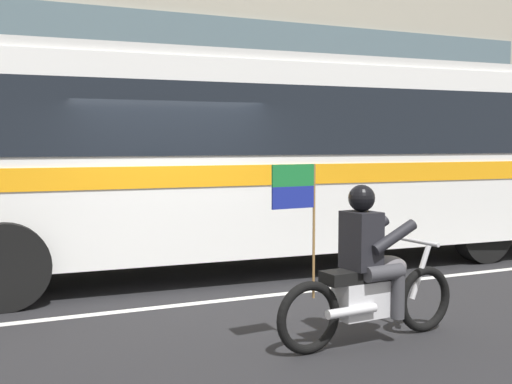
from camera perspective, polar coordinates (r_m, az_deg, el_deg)
name	(u,v)px	position (r m, az deg, el deg)	size (l,w,h in m)	color
ground_plane	(173,294)	(8.55, -7.37, -8.95)	(60.00, 60.00, 0.00)	black
sidewalk_curb	(98,236)	(13.42, -13.81, -3.83)	(28.00, 3.80, 0.15)	gray
lane_center_stripe	(188,304)	(8.00, -6.08, -9.85)	(26.60, 0.14, 0.01)	silver
transit_bus	(263,148)	(10.10, 0.61, 3.92)	(12.62, 3.10, 3.22)	white
motorcycle_with_rider	(368,276)	(6.44, 9.93, -7.33)	(2.19, 0.64, 1.78)	black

